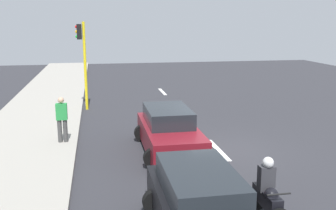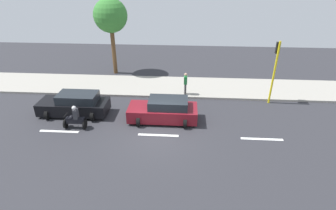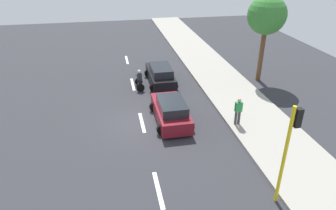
# 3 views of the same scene
# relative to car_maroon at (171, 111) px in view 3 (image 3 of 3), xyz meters

# --- Properties ---
(ground_plane) EXTENTS (40.00, 60.00, 0.10)m
(ground_plane) POSITION_rel_car_maroon_xyz_m (-1.76, 0.20, -0.76)
(ground_plane) COLOR #2D2D33
(sidewalk) EXTENTS (4.00, 60.00, 0.15)m
(sidewalk) POSITION_rel_car_maroon_xyz_m (5.24, 0.20, -0.64)
(sidewalk) COLOR #9E998E
(sidewalk) RESTS_ON ground
(lane_stripe_north) EXTENTS (0.20, 2.40, 0.01)m
(lane_stripe_north) POSITION_rel_car_maroon_xyz_m (-1.76, -5.80, -0.71)
(lane_stripe_north) COLOR white
(lane_stripe_north) RESTS_ON ground
(lane_stripe_mid) EXTENTS (0.20, 2.40, 0.01)m
(lane_stripe_mid) POSITION_rel_car_maroon_xyz_m (-1.76, 0.20, -0.71)
(lane_stripe_mid) COLOR white
(lane_stripe_mid) RESTS_ON ground
(lane_stripe_south) EXTENTS (0.20, 2.40, 0.01)m
(lane_stripe_south) POSITION_rel_car_maroon_xyz_m (-1.76, 6.20, -0.71)
(lane_stripe_south) COLOR white
(lane_stripe_south) RESTS_ON ground
(lane_stripe_far_south) EXTENTS (0.20, 2.40, 0.01)m
(lane_stripe_far_south) POSITION_rel_car_maroon_xyz_m (-1.76, 12.20, -0.71)
(lane_stripe_far_south) COLOR white
(lane_stripe_far_south) RESTS_ON ground
(car_maroon) EXTENTS (2.21, 4.35, 1.52)m
(car_maroon) POSITION_rel_car_maroon_xyz_m (0.00, 0.00, 0.00)
(car_maroon) COLOR maroon
(car_maroon) RESTS_ON ground
(car_black) EXTENTS (2.15, 4.52, 1.52)m
(car_black) POSITION_rel_car_maroon_xyz_m (0.41, 5.95, 0.00)
(car_black) COLOR black
(car_black) RESTS_ON ground
(motorcycle) EXTENTS (0.60, 1.30, 1.53)m
(motorcycle) POSITION_rel_car_maroon_xyz_m (-1.31, 5.31, -0.07)
(motorcycle) COLOR black
(motorcycle) RESTS_ON ground
(pedestrian_near_signal) EXTENTS (0.40, 0.24, 1.69)m
(pedestrian_near_signal) POSITION_rel_car_maroon_xyz_m (3.75, -1.32, 0.35)
(pedestrian_near_signal) COLOR #3F3F3F
(pedestrian_near_signal) RESTS_ON sidewalk
(traffic_light_corner) EXTENTS (0.49, 0.24, 4.50)m
(traffic_light_corner) POSITION_rel_car_maroon_xyz_m (3.08, -7.40, 2.22)
(traffic_light_corner) COLOR yellow
(traffic_light_corner) RESTS_ON ground
(street_tree_north) EXTENTS (2.87, 2.87, 6.57)m
(street_tree_north) POSITION_rel_car_maroon_xyz_m (8.24, 5.16, 4.35)
(street_tree_north) COLOR brown
(street_tree_north) RESTS_ON ground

